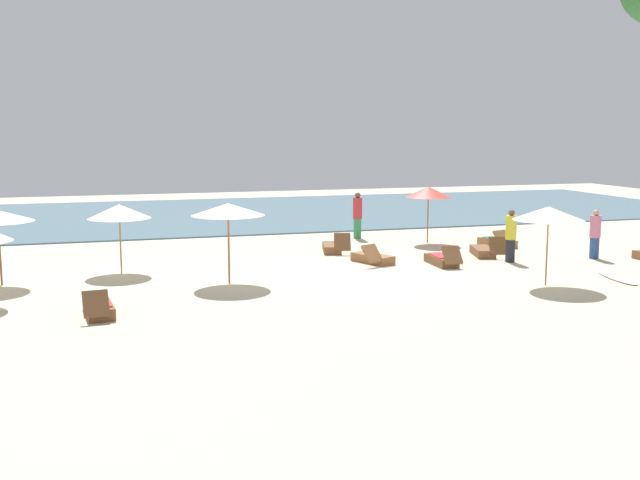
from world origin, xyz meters
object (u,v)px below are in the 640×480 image
at_px(lounger_2, 99,308).
at_px(person_2, 595,234).
at_px(umbrella_4, 428,192).
at_px(umbrella_2, 119,211).
at_px(surfboard, 617,277).
at_px(person_0, 511,236).
at_px(lounger_6, 442,260).
at_px(umbrella_0, 228,209).
at_px(lounger_0, 498,242).
at_px(umbrella_3, 549,213).
at_px(lounger_1, 373,258).
at_px(lounger_5, 333,247).
at_px(person_1, 358,215).
at_px(lounger_4, 484,251).

distance_m(lounger_2, person_2, 16.40).
bearing_deg(umbrella_4, umbrella_2, -166.09).
distance_m(lounger_2, surfboard, 14.53).
bearing_deg(person_0, lounger_6, 176.89).
bearing_deg(umbrella_0, lounger_0, 18.85).
distance_m(umbrella_3, lounger_1, 6.04).
distance_m(lounger_2, person_0, 13.49).
bearing_deg(lounger_6, umbrella_2, 170.54).
height_order(umbrella_3, lounger_0, umbrella_3).
xyz_separation_m(umbrella_3, person_0, (0.98, 3.54, -1.15)).
height_order(lounger_2, surfboard, lounger_2).
xyz_separation_m(umbrella_3, umbrella_4, (0.15, 8.15, -0.08)).
bearing_deg(lounger_2, surfboard, 0.82).
bearing_deg(lounger_5, umbrella_3, -60.72).
xyz_separation_m(lounger_2, lounger_6, (10.62, 3.69, -0.00)).
height_order(lounger_6, person_0, person_0).
relative_size(umbrella_3, person_1, 1.21).
bearing_deg(umbrella_3, lounger_4, 81.27).
xyz_separation_m(umbrella_3, lounger_1, (-3.42, 4.62, -1.85)).
height_order(umbrella_3, person_2, umbrella_3).
bearing_deg(surfboard, umbrella_4, 106.59).
xyz_separation_m(umbrella_2, surfboard, (13.82, -5.13, -1.84)).
relative_size(umbrella_0, person_0, 1.31).
bearing_deg(lounger_4, umbrella_2, 177.73).
relative_size(umbrella_2, person_1, 1.14).
bearing_deg(person_0, umbrella_3, -105.40).
relative_size(umbrella_4, person_2, 1.31).
bearing_deg(lounger_4, person_0, -79.92).
distance_m(person_2, surfboard, 3.57).
bearing_deg(person_1, lounger_5, -123.82).
distance_m(person_0, surfboard, 3.78).
bearing_deg(umbrella_3, lounger_5, 119.28).
relative_size(umbrella_4, surfboard, 0.99).
xyz_separation_m(umbrella_2, lounger_4, (12.04, -0.48, -1.70)).
xyz_separation_m(umbrella_4, lounger_6, (-1.54, -4.48, -1.77)).
bearing_deg(person_0, surfboard, -65.26).
height_order(umbrella_0, umbrella_2, umbrella_0).
distance_m(lounger_1, lounger_4, 4.17).
bearing_deg(lounger_5, person_0, -35.73).
relative_size(lounger_2, surfboard, 0.79).
xyz_separation_m(umbrella_0, umbrella_4, (8.56, 5.27, -0.15)).
distance_m(lounger_0, lounger_2, 15.67).
distance_m(lounger_1, person_2, 7.60).
relative_size(lounger_0, lounger_4, 1.02).
height_order(umbrella_4, lounger_1, umbrella_4).
bearing_deg(umbrella_4, lounger_6, -108.99).
distance_m(umbrella_3, lounger_2, 12.15).
distance_m(lounger_2, lounger_6, 11.24).
xyz_separation_m(lounger_6, person_1, (-0.62, 6.37, 0.75)).
xyz_separation_m(lounger_1, person_0, (4.40, -1.08, 0.70)).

